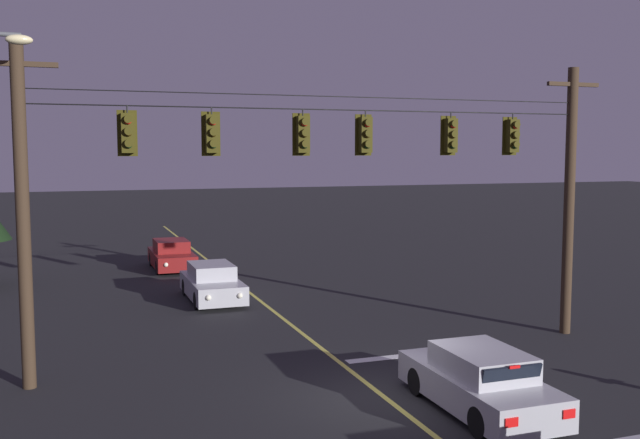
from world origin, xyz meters
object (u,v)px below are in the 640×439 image
traffic_light_right_inner (366,135)px  traffic_light_rightmost (451,135)px  traffic_light_left_inner (212,134)px  car_oncoming_trailing (172,256)px  traffic_light_leftmost (128,133)px  traffic_light_far_right (513,136)px  car_waiting_near_lane (480,382)px  car_oncoming_lead (212,283)px  traffic_light_centre (303,134)px

traffic_light_right_inner → traffic_light_rightmost: same height
traffic_light_left_inner → traffic_light_right_inner: 4.20m
traffic_light_left_inner → car_oncoming_trailing: (1.13, 16.24, -5.43)m
traffic_light_left_inner → traffic_light_leftmost: bearing=180.0°
car_oncoming_trailing → traffic_light_leftmost: bearing=-101.1°
traffic_light_leftmost → traffic_light_left_inner: same height
traffic_light_leftmost → traffic_light_right_inner: same height
traffic_light_far_right → traffic_light_rightmost: bearing=180.0°
traffic_light_leftmost → car_waiting_near_lane: size_ratio=0.28×
car_oncoming_trailing → traffic_light_right_inner: bearing=-79.3°
car_oncoming_lead → car_oncoming_trailing: bearing=93.2°
car_waiting_near_lane → traffic_light_leftmost: bearing=144.6°
car_waiting_near_lane → traffic_light_left_inner: bearing=134.6°
car_oncoming_lead → traffic_light_left_inner: bearing=-100.5°
traffic_light_far_right → car_oncoming_trailing: traffic_light_far_right is taller
traffic_light_centre → car_oncoming_trailing: size_ratio=0.28×
traffic_light_centre → traffic_light_far_right: bearing=0.0°
traffic_light_leftmost → traffic_light_centre: 4.47m
car_waiting_near_lane → car_oncoming_lead: same height
traffic_light_rightmost → car_waiting_near_lane: traffic_light_rightmost is taller
traffic_light_leftmost → traffic_light_rightmost: same height
traffic_light_right_inner → car_oncoming_trailing: size_ratio=0.28×
traffic_light_far_right → car_oncoming_trailing: 18.80m
car_oncoming_lead → car_oncoming_trailing: 7.77m
traffic_light_leftmost → traffic_light_left_inner: 2.06m
traffic_light_rightmost → car_oncoming_lead: bearing=121.8°
traffic_light_left_inner → traffic_light_right_inner: (4.20, 0.00, 0.00)m
traffic_light_right_inner → traffic_light_left_inner: bearing=180.0°
traffic_light_leftmost → traffic_light_far_right: size_ratio=1.00×
traffic_light_rightmost → traffic_light_right_inner: bearing=180.0°
car_waiting_near_lane → traffic_light_right_inner: bearing=97.4°
traffic_light_left_inner → traffic_light_right_inner: size_ratio=1.00×
traffic_light_left_inner → traffic_light_far_right: (8.88, 0.00, 0.00)m
traffic_light_right_inner → car_waiting_near_lane: size_ratio=0.28×
traffic_light_centre → traffic_light_far_right: 6.47m
traffic_light_centre → traffic_light_right_inner: 1.79m
traffic_light_far_right → car_oncoming_lead: bearing=130.8°
traffic_light_far_right → car_waiting_near_lane: 8.36m
traffic_light_left_inner → car_oncoming_lead: 10.19m
traffic_light_leftmost → traffic_light_centre: size_ratio=1.00×
traffic_light_right_inner → car_oncoming_lead: bearing=107.2°
traffic_light_leftmost → car_oncoming_lead: bearing=66.9°
traffic_light_rightmost → car_oncoming_lead: (-5.26, 8.48, -5.43)m
car_oncoming_lead → traffic_light_centre: bearing=-84.3°
traffic_light_right_inner → car_oncoming_trailing: traffic_light_right_inner is taller
car_waiting_near_lane → car_oncoming_trailing: size_ratio=0.98×
traffic_light_centre → traffic_light_far_right: same height
traffic_light_right_inner → car_waiting_near_lane: bearing=-82.6°
traffic_light_leftmost → traffic_light_centre: same height
traffic_light_centre → car_oncoming_trailing: bearing=94.5°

